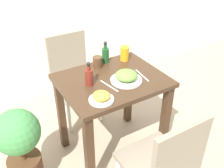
{
  "coord_description": "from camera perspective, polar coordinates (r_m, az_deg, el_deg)",
  "views": [
    {
      "loc": [
        -0.9,
        -1.49,
        1.81
      ],
      "look_at": [
        0.0,
        0.0,
        0.71
      ],
      "focal_mm": 42.0,
      "sensor_mm": 36.0,
      "label": 1
    }
  ],
  "objects": [
    {
      "name": "side_plate",
      "position": [
        1.78,
        -2.35,
        -2.84
      ],
      "size": [
        0.17,
        0.17,
        0.06
      ],
      "color": "white",
      "rests_on": "dining_table"
    },
    {
      "name": "chair_far",
      "position": [
        2.67,
        -8.52,
        2.33
      ],
      "size": [
        0.42,
        0.42,
        0.88
      ],
      "color": "gray",
      "rests_on": "ground_plane"
    },
    {
      "name": "spoon_utensil",
      "position": [
        2.09,
        6.57,
        1.88
      ],
      "size": [
        0.03,
        0.2,
        0.0
      ],
      "rotation": [
        0.0,
        0.0,
        1.46
      ],
      "color": "silver",
      "rests_on": "dining_table"
    },
    {
      "name": "chair_near",
      "position": [
        1.77,
        11.23,
        -16.54
      ],
      "size": [
        0.42,
        0.42,
        0.88
      ],
      "rotation": [
        0.0,
        0.0,
        3.14
      ],
      "color": "gray",
      "rests_on": "ground_plane"
    },
    {
      "name": "condiment_bottle",
      "position": [
        2.25,
        -1.44,
        6.48
      ],
      "size": [
        0.06,
        0.06,
        0.19
      ],
      "color": "#194C23",
      "rests_on": "dining_table"
    },
    {
      "name": "fork_utensil",
      "position": [
        1.94,
        -0.6,
        -0.44
      ],
      "size": [
        0.04,
        0.19,
        0.0
      ],
      "rotation": [
        0.0,
        0.0,
        1.74
      ],
      "color": "silver",
      "rests_on": "dining_table"
    },
    {
      "name": "drink_cup",
      "position": [
        2.19,
        -3.03,
        4.89
      ],
      "size": [
        0.08,
        0.08,
        0.09
      ],
      "color": "#4C331E",
      "rests_on": "dining_table"
    },
    {
      "name": "sauce_bottle",
      "position": [
        1.93,
        -5.02,
        1.66
      ],
      "size": [
        0.06,
        0.06,
        0.19
      ],
      "color": "maroon",
      "rests_on": "dining_table"
    },
    {
      "name": "dining_table",
      "position": [
        2.12,
        0.0,
        -2.38
      ],
      "size": [
        0.81,
        0.65,
        0.76
      ],
      "color": "#3D2819",
      "rests_on": "ground_plane"
    },
    {
      "name": "ground_plane",
      "position": [
        2.52,
        0.0,
        -13.85
      ],
      "size": [
        16.0,
        16.0,
        0.0
      ],
      "primitive_type": "plane",
      "color": "tan"
    },
    {
      "name": "potted_plant_left",
      "position": [
        2.06,
        -19.26,
        -12.77
      ],
      "size": [
        0.33,
        0.33,
        0.73
      ],
      "color": "#51331E",
      "rests_on": "ground_plane"
    },
    {
      "name": "juice_glass",
      "position": [
        2.29,
        2.76,
        6.65
      ],
      "size": [
        0.08,
        0.08,
        0.13
      ],
      "color": "orange",
      "rests_on": "dining_table"
    },
    {
      "name": "food_plate",
      "position": [
        1.99,
        3.14,
        1.62
      ],
      "size": [
        0.24,
        0.24,
        0.08
      ],
      "color": "white",
      "rests_on": "dining_table"
    }
  ]
}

